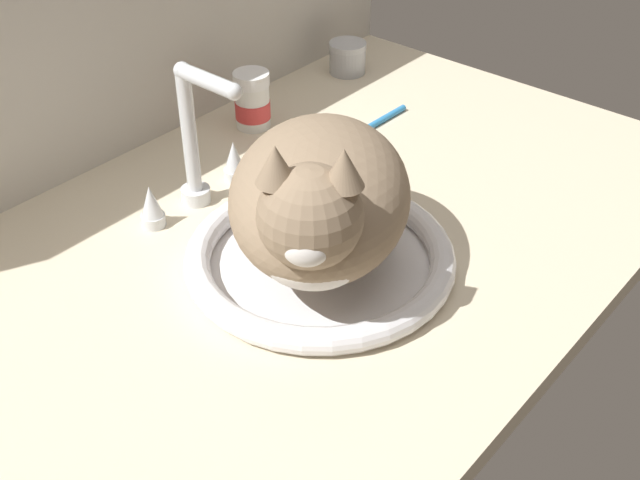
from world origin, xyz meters
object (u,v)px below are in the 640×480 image
Objects in this scene: pill_bottle at (252,102)px; cat at (318,200)px; sink_basin at (320,257)px; faucet at (196,151)px; toothbrush at (372,125)px; metal_jar at (347,58)px.

cat is at bearing -124.26° from pill_bottle.
faucet is at bearing 90.00° from sink_basin.
toothbrush is at bearing 27.38° from sink_basin.
cat is at bearing -94.22° from faucet.
faucet is (0.00, 21.25, 6.71)cm from sink_basin.
pill_bottle reaches higher than toothbrush.
faucet is at bearing -166.17° from metal_jar.
faucet is at bearing 171.42° from toothbrush.
sink_basin is 1.62× the size of faucet.
faucet is 22.69cm from cat.
sink_basin is 55.96cm from metal_jar.
toothbrush is (31.78, 16.46, -0.79)cm from sink_basin.
faucet is 3.10× the size of metal_jar.
toothbrush is (31.78, -4.79, -7.49)cm from faucet.
sink_basin is 0.89× the size of cat.
pill_bottle is at bearing -177.02° from metal_jar.
toothbrush is at bearing 27.82° from cat.
faucet is 22.99cm from pill_bottle.
sink_basin is at bearing -144.52° from metal_jar.
cat is at bearing -144.48° from sink_basin.
faucet reaches higher than pill_bottle.
sink_basin is 9.85cm from cat.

